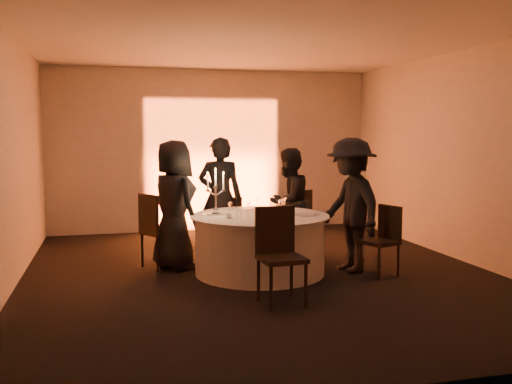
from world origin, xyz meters
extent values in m
plane|color=black|center=(0.00, 0.00, 0.00)|extent=(7.00, 7.00, 0.00)
plane|color=silver|center=(0.00, 0.00, 3.00)|extent=(7.00, 7.00, 0.00)
plane|color=beige|center=(0.00, 3.50, 1.50)|extent=(7.00, 0.00, 7.00)
plane|color=beige|center=(0.00, -3.50, 1.50)|extent=(7.00, 0.00, 7.00)
plane|color=beige|center=(-3.00, 0.00, 1.50)|extent=(0.00, 7.00, 7.00)
plane|color=beige|center=(3.00, 0.00, 1.50)|extent=(0.00, 7.00, 7.00)
cube|color=black|center=(0.00, 3.20, 0.05)|extent=(0.25, 0.12, 0.10)
cylinder|color=black|center=(0.00, 0.00, 0.01)|extent=(0.60, 0.60, 0.03)
cylinder|color=black|center=(0.00, 0.00, 0.38)|extent=(0.20, 0.20, 0.75)
cylinder|color=silver|center=(0.00, 0.00, 0.38)|extent=(1.68, 1.68, 0.75)
cylinder|color=silver|center=(0.00, 0.00, 0.76)|extent=(1.80, 1.80, 0.02)
cube|color=black|center=(-1.21, 0.66, 0.49)|extent=(0.60, 0.60, 0.05)
cube|color=black|center=(-1.39, 0.56, 0.76)|extent=(0.25, 0.41, 0.51)
cylinder|color=black|center=(-0.95, 0.58, 0.24)|extent=(0.04, 0.04, 0.48)
cylinder|color=black|center=(-1.14, 0.92, 0.24)|extent=(0.04, 0.04, 0.48)
cylinder|color=black|center=(-1.29, 0.40, 0.24)|extent=(0.04, 0.04, 0.48)
cylinder|color=black|center=(-1.47, 0.74, 0.24)|extent=(0.04, 0.04, 0.48)
cube|color=black|center=(-0.13, 1.42, 0.42)|extent=(0.41, 0.41, 0.05)
cube|color=black|center=(-0.14, 1.25, 0.65)|extent=(0.38, 0.07, 0.43)
cylinder|color=black|center=(0.05, 1.56, 0.20)|extent=(0.04, 0.04, 0.41)
cylinder|color=black|center=(-0.28, 1.59, 0.20)|extent=(0.04, 0.04, 0.41)
cylinder|color=black|center=(0.02, 1.24, 0.20)|extent=(0.04, 0.04, 0.41)
cylinder|color=black|center=(-0.31, 1.27, 0.20)|extent=(0.04, 0.04, 0.41)
cube|color=black|center=(0.96, 1.49, 0.45)|extent=(0.56, 0.56, 0.05)
cube|color=black|center=(1.06, 1.33, 0.70)|extent=(0.36, 0.25, 0.47)
cylinder|color=black|center=(1.01, 1.73, 0.22)|extent=(0.04, 0.04, 0.44)
cylinder|color=black|center=(0.72, 1.54, 0.22)|extent=(0.04, 0.04, 0.44)
cylinder|color=black|center=(1.20, 1.44, 0.22)|extent=(0.04, 0.04, 0.44)
cylinder|color=black|center=(0.91, 1.25, 0.22)|extent=(0.04, 0.04, 0.44)
cube|color=black|center=(1.47, -0.47, 0.43)|extent=(0.49, 0.49, 0.05)
cube|color=black|center=(1.64, -0.42, 0.67)|extent=(0.16, 0.39, 0.45)
cylinder|color=black|center=(1.26, -0.36, 0.21)|extent=(0.04, 0.04, 0.42)
cylinder|color=black|center=(1.36, -0.68, 0.21)|extent=(0.04, 0.04, 0.42)
cylinder|color=black|center=(1.58, -0.26, 0.21)|extent=(0.04, 0.04, 0.42)
cylinder|color=black|center=(1.68, -0.58, 0.21)|extent=(0.04, 0.04, 0.42)
cube|color=black|center=(-0.12, -1.37, 0.50)|extent=(0.49, 0.49, 0.05)
cube|color=black|center=(-0.13, -1.17, 0.78)|extent=(0.46, 0.08, 0.52)
cylinder|color=black|center=(-0.29, -1.58, 0.24)|extent=(0.04, 0.04, 0.49)
cylinder|color=black|center=(0.09, -1.55, 0.24)|extent=(0.04, 0.04, 0.49)
cylinder|color=black|center=(-0.33, -1.19, 0.24)|extent=(0.04, 0.04, 0.49)
cylinder|color=black|center=(0.06, -1.16, 0.24)|extent=(0.04, 0.04, 0.49)
imported|color=black|center=(-1.05, 0.52, 0.87)|extent=(0.87, 1.01, 1.74)
imported|color=black|center=(-0.30, 1.18, 0.88)|extent=(0.73, 0.57, 1.77)
imported|color=black|center=(0.72, 1.02, 0.80)|extent=(0.99, 0.94, 1.60)
imported|color=black|center=(1.19, -0.18, 0.88)|extent=(0.82, 1.23, 1.77)
cylinder|color=white|center=(-0.54, 0.18, 0.78)|extent=(0.27, 0.27, 0.01)
cube|color=silver|center=(-0.71, 0.18, 0.78)|extent=(0.01, 0.17, 0.01)
cube|color=silver|center=(-0.37, 0.18, 0.78)|extent=(0.02, 0.17, 0.01)
cylinder|color=white|center=(-0.05, 0.63, 0.78)|extent=(0.27, 0.27, 0.01)
cube|color=silver|center=(-0.22, 0.63, 0.78)|extent=(0.02, 0.17, 0.01)
cube|color=silver|center=(0.12, 0.63, 0.78)|extent=(0.02, 0.17, 0.01)
cylinder|color=white|center=(0.39, 0.50, 0.78)|extent=(0.26, 0.26, 0.01)
cube|color=silver|center=(0.22, 0.50, 0.78)|extent=(0.02, 0.17, 0.01)
cube|color=silver|center=(0.56, 0.50, 0.78)|extent=(0.01, 0.17, 0.01)
sphere|color=yellow|center=(0.39, 0.50, 0.82)|extent=(0.07, 0.07, 0.07)
cylinder|color=white|center=(0.56, -0.16, 0.78)|extent=(0.29, 0.29, 0.01)
cube|color=silver|center=(0.39, -0.16, 0.78)|extent=(0.02, 0.17, 0.01)
cube|color=silver|center=(0.73, -0.16, 0.78)|extent=(0.01, 0.17, 0.01)
cylinder|color=white|center=(-0.05, -0.61, 0.78)|extent=(0.27, 0.27, 0.01)
cube|color=silver|center=(-0.22, -0.61, 0.78)|extent=(0.02, 0.17, 0.01)
cube|color=silver|center=(0.12, -0.61, 0.78)|extent=(0.01, 0.17, 0.01)
cylinder|color=white|center=(-0.45, -0.17, 0.77)|extent=(0.11, 0.11, 0.01)
cylinder|color=white|center=(-0.45, -0.17, 0.81)|extent=(0.07, 0.07, 0.06)
cylinder|color=white|center=(-0.55, 0.16, 0.78)|extent=(0.12, 0.12, 0.02)
sphere|color=white|center=(-0.55, 0.16, 0.84)|extent=(0.07, 0.07, 0.07)
cylinder|color=white|center=(-0.55, 0.16, 0.96)|extent=(0.02, 0.02, 0.32)
cylinder|color=white|center=(-0.55, 0.16, 1.14)|extent=(0.05, 0.05, 0.03)
cylinder|color=white|center=(-0.55, 0.16, 1.25)|extent=(0.02, 0.02, 0.21)
cone|color=#FFB02D|center=(-0.55, 0.16, 1.37)|extent=(0.02, 0.02, 0.03)
cylinder|color=white|center=(-0.60, 0.16, 1.06)|extent=(0.12, 0.02, 0.08)
cylinder|color=white|center=(-0.65, 0.16, 1.09)|extent=(0.05, 0.05, 0.03)
cylinder|color=white|center=(-0.65, 0.16, 1.20)|extent=(0.02, 0.02, 0.21)
cone|color=#FFB02D|center=(-0.65, 0.16, 1.32)|extent=(0.02, 0.02, 0.03)
cylinder|color=white|center=(-0.50, 0.16, 1.06)|extent=(0.12, 0.02, 0.08)
cylinder|color=white|center=(-0.45, 0.16, 1.09)|extent=(0.05, 0.05, 0.03)
cylinder|color=white|center=(-0.45, 0.16, 1.20)|extent=(0.02, 0.02, 0.21)
cone|color=#FFB02D|center=(-0.45, 0.16, 1.32)|extent=(0.02, 0.02, 0.03)
cylinder|color=white|center=(0.40, 0.22, 0.77)|extent=(0.06, 0.06, 0.01)
cylinder|color=white|center=(0.40, 0.22, 0.83)|extent=(0.01, 0.01, 0.10)
cone|color=white|center=(0.40, 0.22, 0.92)|extent=(0.07, 0.07, 0.09)
cylinder|color=white|center=(-0.18, -0.08, 0.77)|extent=(0.06, 0.06, 0.01)
cylinder|color=white|center=(-0.18, -0.08, 0.83)|extent=(0.01, 0.01, 0.10)
cone|color=white|center=(-0.18, -0.08, 0.92)|extent=(0.07, 0.07, 0.09)
cylinder|color=white|center=(0.08, -0.28, 0.77)|extent=(0.06, 0.06, 0.01)
cylinder|color=white|center=(0.08, -0.28, 0.83)|extent=(0.01, 0.01, 0.10)
cone|color=white|center=(0.08, -0.28, 0.92)|extent=(0.07, 0.07, 0.09)
cylinder|color=white|center=(0.06, 0.38, 0.77)|extent=(0.06, 0.06, 0.01)
cylinder|color=white|center=(0.06, 0.38, 0.83)|extent=(0.01, 0.01, 0.10)
cone|color=white|center=(0.06, 0.38, 0.92)|extent=(0.07, 0.07, 0.09)
cylinder|color=white|center=(0.32, 0.10, 0.77)|extent=(0.06, 0.06, 0.01)
cylinder|color=white|center=(0.32, 0.10, 0.83)|extent=(0.01, 0.01, 0.10)
cone|color=white|center=(0.32, 0.10, 0.92)|extent=(0.07, 0.07, 0.09)
cylinder|color=white|center=(-0.41, -0.09, 0.77)|extent=(0.06, 0.06, 0.01)
cylinder|color=white|center=(-0.41, -0.09, 0.83)|extent=(0.01, 0.01, 0.10)
cone|color=white|center=(-0.41, -0.09, 0.92)|extent=(0.07, 0.07, 0.09)
cylinder|color=white|center=(0.25, -0.01, 0.77)|extent=(0.06, 0.06, 0.01)
cylinder|color=white|center=(0.25, -0.01, 0.83)|extent=(0.01, 0.01, 0.10)
cone|color=white|center=(0.25, -0.01, 0.92)|extent=(0.07, 0.07, 0.09)
cylinder|color=white|center=(-0.32, -0.15, 0.82)|extent=(0.07, 0.07, 0.09)
cylinder|color=white|center=(0.09, 0.18, 0.82)|extent=(0.07, 0.07, 0.09)
cylinder|color=white|center=(0.35, -0.28, 0.82)|extent=(0.07, 0.07, 0.09)
camera|label=1|loc=(-1.86, -7.07, 1.84)|focal=40.00mm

